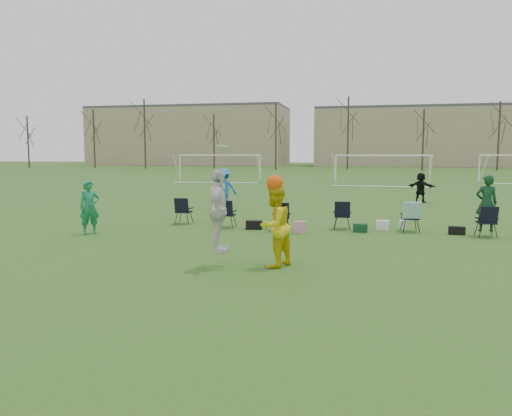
% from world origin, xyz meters
% --- Properties ---
extents(ground, '(260.00, 260.00, 0.00)m').
position_xyz_m(ground, '(0.00, 0.00, 0.00)').
color(ground, '#2E531A').
rests_on(ground, ground).
extents(fielder_green_near, '(0.74, 0.73, 1.73)m').
position_xyz_m(fielder_green_near, '(-5.90, 5.38, 0.86)').
color(fielder_green_near, '#167D4A').
rests_on(fielder_green_near, ground).
extents(fielder_blue, '(1.39, 1.16, 1.87)m').
position_xyz_m(fielder_blue, '(-3.73, 13.45, 0.93)').
color(fielder_blue, blue).
rests_on(fielder_blue, ground).
extents(fielder_black, '(1.52, 1.06, 1.58)m').
position_xyz_m(fielder_black, '(5.58, 18.44, 0.79)').
color(fielder_black, black).
rests_on(fielder_black, ground).
extents(center_contest, '(2.01, 1.52, 2.77)m').
position_xyz_m(center_contest, '(0.17, 1.94, 1.12)').
color(center_contest, silver).
rests_on(center_contest, ground).
extents(sideline_setup, '(10.82, 1.99, 1.92)m').
position_xyz_m(sideline_setup, '(2.13, 7.82, 0.55)').
color(sideline_setup, '#103A1F').
rests_on(sideline_setup, ground).
extents(goal_left, '(7.39, 0.76, 2.46)m').
position_xyz_m(goal_left, '(-10.00, 34.00, 1.92)').
color(goal_left, white).
rests_on(goal_left, ground).
extents(goal_mid, '(7.40, 0.63, 2.46)m').
position_xyz_m(goal_mid, '(4.00, 32.00, 1.92)').
color(goal_mid, white).
rests_on(goal_mid, ground).
extents(tree_line, '(110.28, 3.28, 11.40)m').
position_xyz_m(tree_line, '(0.24, 69.85, 5.09)').
color(tree_line, '#382B21').
rests_on(tree_line, ground).
extents(building_row, '(126.00, 16.00, 13.00)m').
position_xyz_m(building_row, '(6.73, 96.00, 5.99)').
color(building_row, tan).
rests_on(building_row, ground).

